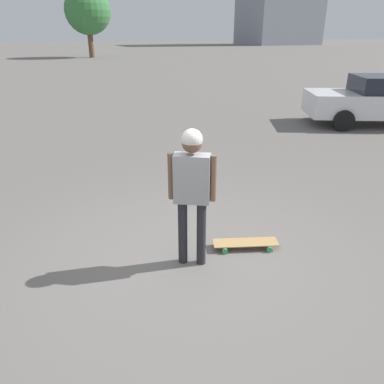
% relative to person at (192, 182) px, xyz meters
% --- Properties ---
extents(ground_plane, '(220.00, 220.00, 0.00)m').
position_rel_person_xyz_m(ground_plane, '(0.00, 0.00, -1.11)').
color(ground_plane, slate).
extents(person, '(0.51, 0.39, 1.75)m').
position_rel_person_xyz_m(person, '(0.00, 0.00, 0.00)').
color(person, '#262628').
rests_on(person, ground_plane).
extents(skateboard, '(0.91, 0.51, 0.09)m').
position_rel_person_xyz_m(skateboard, '(-0.81, -0.04, -1.04)').
color(skateboard, tan).
rests_on(skateboard, ground_plane).
extents(car_parked_near, '(4.86, 3.57, 1.49)m').
position_rel_person_xyz_m(car_parked_near, '(-8.46, -4.81, -0.35)').
color(car_parked_near, silver).
rests_on(car_parked_near, ground_plane).
extents(tree_distant, '(4.89, 4.89, 7.18)m').
position_rel_person_xyz_m(tree_distant, '(-5.28, -41.52, 3.59)').
color(tree_distant, brown).
rests_on(tree_distant, ground_plane).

